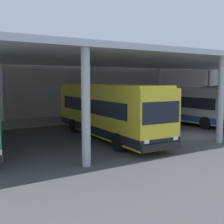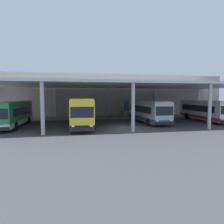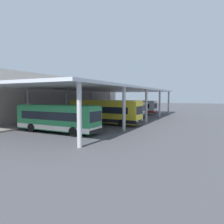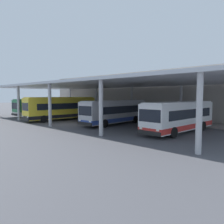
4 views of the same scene
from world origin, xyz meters
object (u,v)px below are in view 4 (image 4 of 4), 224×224
(banner_sign, at_px, (136,107))
(bus_nearest_bay, at_px, (43,107))
(bench_waiting, at_px, (150,116))
(trash_bin, at_px, (135,115))
(bus_middle_bay, at_px, (115,112))
(bus_second_bay, at_px, (61,108))
(bus_far_bay, at_px, (180,116))

(banner_sign, bearing_deg, bus_nearest_bay, -157.07)
(bench_waiting, relative_size, trash_bin, 1.84)
(bench_waiting, xyz_separation_m, trash_bin, (-2.76, -0.17, 0.01))
(bus_middle_bay, bearing_deg, bus_nearest_bay, -177.93)
(bench_waiting, bearing_deg, trash_bin, -176.47)
(bus_second_bay, bearing_deg, trash_bin, 51.81)
(bus_second_bay, xyz_separation_m, bench_waiting, (10.05, 9.43, -1.18))
(bus_second_bay, distance_m, trash_bin, 11.84)
(bench_waiting, bearing_deg, bus_middle_bay, -94.48)
(bus_second_bay, relative_size, banner_sign, 3.58)
(bus_middle_bay, distance_m, trash_bin, 7.49)
(banner_sign, bearing_deg, bus_middle_bay, -76.71)
(bus_middle_bay, xyz_separation_m, bus_far_bay, (9.22, -0.02, 0.00))
(bus_far_bay, bearing_deg, trash_bin, 148.03)
(bus_second_bay, xyz_separation_m, trash_bin, (7.29, 9.26, -1.16))
(bus_far_bay, bearing_deg, banner_sign, 149.12)
(bus_nearest_bay, bearing_deg, banner_sign, 22.93)
(bench_waiting, bearing_deg, banner_sign, -157.13)
(bus_middle_bay, bearing_deg, trash_bin, 107.16)
(bench_waiting, bearing_deg, bus_far_bay, -40.14)
(bus_second_bay, distance_m, bus_far_bay, 18.82)
(bench_waiting, relative_size, banner_sign, 0.56)
(bus_second_bay, height_order, trash_bin, bus_second_bay)
(bus_second_bay, height_order, bus_far_bay, bus_second_bay)
(trash_bin, bearing_deg, bus_middle_bay, -72.84)
(trash_bin, relative_size, banner_sign, 0.31)
(bus_far_bay, distance_m, trash_bin, 13.48)
(bus_middle_bay, distance_m, bus_far_bay, 9.22)
(bus_nearest_bay, bearing_deg, bus_second_bay, -9.88)
(bus_nearest_bay, height_order, bus_far_bay, same)
(bus_nearest_bay, height_order, trash_bin, bus_nearest_bay)
(bus_middle_bay, distance_m, banner_sign, 6.57)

